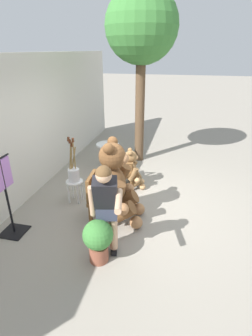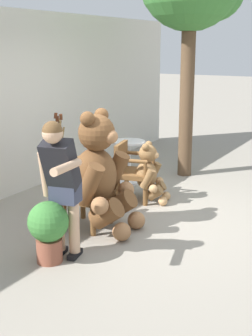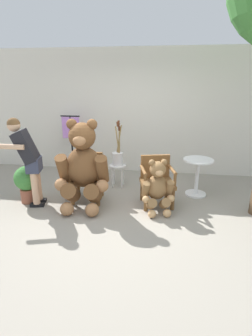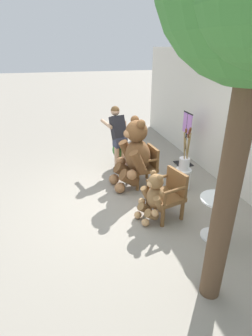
% 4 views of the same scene
% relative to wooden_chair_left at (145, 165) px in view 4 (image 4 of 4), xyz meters
% --- Properties ---
extents(ground_plane, '(60.00, 60.00, 0.00)m').
position_rel_wooden_chair_left_xyz_m(ground_plane, '(0.64, -0.62, -0.46)').
color(ground_plane, gray).
extents(back_wall, '(10.00, 0.16, 2.80)m').
position_rel_wooden_chair_left_xyz_m(back_wall, '(0.64, 1.78, 0.94)').
color(back_wall, silver).
rests_on(back_wall, ground).
extents(wooden_chair_left, '(0.60, 0.56, 0.86)m').
position_rel_wooden_chair_left_xyz_m(wooden_chair_left, '(0.00, 0.00, 0.00)').
color(wooden_chair_left, brown).
rests_on(wooden_chair_left, ground).
extents(wooden_chair_right, '(0.67, 0.64, 0.86)m').
position_rel_wooden_chair_left_xyz_m(wooden_chair_right, '(1.26, -0.00, 0.00)').
color(wooden_chair_right, brown).
rests_on(wooden_chair_right, ground).
extents(teddy_bear_large, '(0.91, 0.89, 1.52)m').
position_rel_wooden_chair_left_xyz_m(teddy_bear_large, '(0.01, -0.26, 0.28)').
color(teddy_bear_large, brown).
rests_on(teddy_bear_large, ground).
extents(teddy_bear_small, '(0.56, 0.57, 0.90)m').
position_rel_wooden_chair_left_xyz_m(teddy_bear_small, '(1.29, -0.29, -0.02)').
color(teddy_bear_small, olive).
rests_on(teddy_bear_small, ground).
extents(person_visitor, '(0.73, 0.58, 1.55)m').
position_rel_wooden_chair_left_xyz_m(person_visitor, '(-0.92, -0.38, 0.46)').
color(person_visitor, black).
rests_on(person_visitor, ground).
extents(white_stool, '(0.34, 0.34, 0.46)m').
position_rel_wooden_chair_left_xyz_m(white_stool, '(0.43, 0.70, -0.11)').
color(white_stool, white).
rests_on(white_stool, ground).
extents(brush_bucket, '(0.22, 0.22, 0.91)m').
position_rel_wooden_chair_left_xyz_m(brush_bucket, '(0.44, 0.70, 0.19)').
color(brush_bucket, white).
rests_on(brush_bucket, white_stool).
extents(round_side_table, '(0.56, 0.56, 0.72)m').
position_rel_wooden_chair_left_xyz_m(round_side_table, '(2.01, 0.48, -0.01)').
color(round_side_table, white).
rests_on(round_side_table, ground).
extents(potted_plant, '(0.44, 0.44, 0.68)m').
position_rel_wooden_chair_left_xyz_m(potted_plant, '(-1.04, -0.29, -0.07)').
color(potted_plant, brown).
rests_on(potted_plant, ground).
extents(clothing_display_stand, '(0.44, 0.40, 1.36)m').
position_rel_wooden_chair_left_xyz_m(clothing_display_stand, '(-0.76, 1.33, 0.26)').
color(clothing_display_stand, black).
rests_on(clothing_display_stand, ground).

